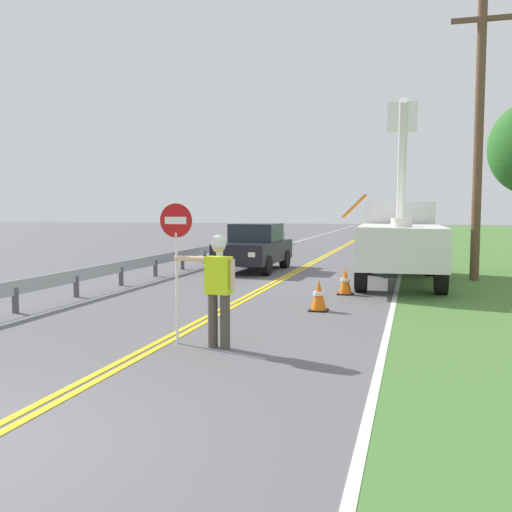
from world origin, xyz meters
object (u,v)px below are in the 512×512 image
at_px(flagger_worker, 218,284).
at_px(utility_bucket_truck, 400,236).
at_px(oncoming_sedan_nearest, 255,248).
at_px(traffic_cone_lead, 319,296).
at_px(utility_pole_near, 479,136).
at_px(traffic_cone_mid, 345,282).
at_px(stop_sign_paddle, 176,241).

relative_size(flagger_worker, utility_bucket_truck, 0.27).
bearing_deg(flagger_worker, oncoming_sedan_nearest, 102.83).
bearing_deg(traffic_cone_lead, oncoming_sedan_nearest, 115.54).
distance_m(flagger_worker, utility_pole_near, 11.91).
xyz_separation_m(oncoming_sedan_nearest, traffic_cone_mid, (3.86, -4.92, -0.50)).
distance_m(oncoming_sedan_nearest, traffic_cone_mid, 6.27).
xyz_separation_m(utility_bucket_truck, utility_pole_near, (2.27, 0.86, 3.05)).
bearing_deg(traffic_cone_mid, utility_bucket_truck, 68.01).
height_order(flagger_worker, oncoming_sedan_nearest, flagger_worker).
xyz_separation_m(flagger_worker, traffic_cone_mid, (1.30, 6.30, -0.71)).
bearing_deg(stop_sign_paddle, traffic_cone_lead, 63.95).
height_order(stop_sign_paddle, utility_bucket_truck, utility_bucket_truck).
bearing_deg(utility_pole_near, utility_bucket_truck, -159.24).
height_order(stop_sign_paddle, traffic_cone_lead, stop_sign_paddle).
bearing_deg(oncoming_sedan_nearest, traffic_cone_lead, -64.46).
height_order(utility_bucket_truck, utility_pole_near, utility_pole_near).
bearing_deg(utility_pole_near, stop_sign_paddle, -118.74).
xyz_separation_m(traffic_cone_lead, traffic_cone_mid, (0.28, 2.56, 0.00)).
xyz_separation_m(stop_sign_paddle, utility_bucket_truck, (3.34, 9.37, -0.29)).
bearing_deg(traffic_cone_mid, traffic_cone_lead, -96.31).
xyz_separation_m(utility_pole_near, traffic_cone_mid, (-3.55, -4.03, -4.12)).
xyz_separation_m(stop_sign_paddle, traffic_cone_lead, (1.78, 3.64, -1.37)).
bearing_deg(oncoming_sedan_nearest, stop_sign_paddle, -80.84).
xyz_separation_m(utility_bucket_truck, traffic_cone_mid, (-1.28, -3.17, -1.08)).
relative_size(utility_pole_near, traffic_cone_mid, 12.22).
bearing_deg(flagger_worker, traffic_cone_mid, 78.34).
xyz_separation_m(utility_bucket_truck, oncoming_sedan_nearest, (-5.14, 1.75, -0.58)).
height_order(utility_bucket_truck, traffic_cone_mid, utility_bucket_truck).
relative_size(flagger_worker, traffic_cone_mid, 2.61).
distance_m(utility_bucket_truck, oncoming_sedan_nearest, 5.46).
bearing_deg(utility_bucket_truck, utility_pole_near, 20.76).
height_order(stop_sign_paddle, oncoming_sedan_nearest, stop_sign_paddle).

